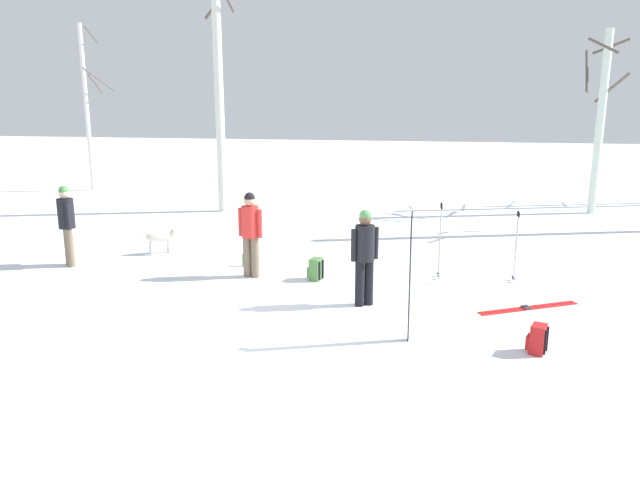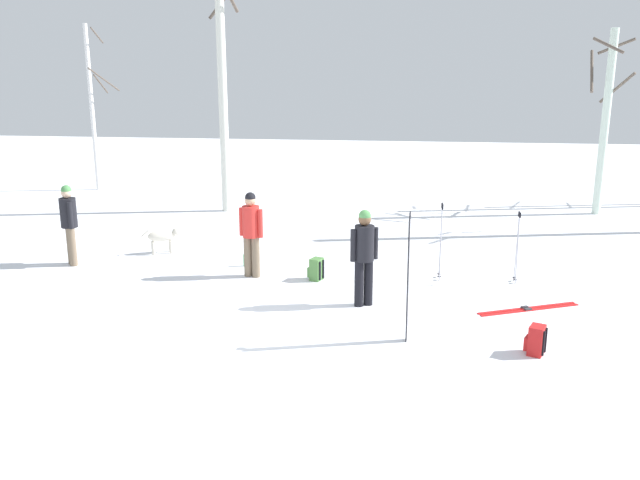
% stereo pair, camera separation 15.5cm
% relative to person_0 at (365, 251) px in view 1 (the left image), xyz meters
% --- Properties ---
extents(ground_plane, '(60.00, 60.00, 0.00)m').
position_rel_person_0_xyz_m(ground_plane, '(-1.43, -1.43, -0.98)').
color(ground_plane, white).
extents(person_0, '(0.47, 0.34, 1.72)m').
position_rel_person_0_xyz_m(person_0, '(0.00, 0.00, 0.00)').
color(person_0, black).
rests_on(person_0, ground_plane).
extents(person_1, '(0.50, 0.34, 1.72)m').
position_rel_person_0_xyz_m(person_1, '(-2.34, 1.38, 0.00)').
color(person_1, '#72604C').
rests_on(person_1, ground_plane).
extents(person_2, '(0.36, 0.43, 1.72)m').
position_rel_person_0_xyz_m(person_2, '(-6.32, 1.67, 0.00)').
color(person_2, '#72604C').
rests_on(person_2, ground_plane).
extents(dog, '(0.82, 0.48, 0.57)m').
position_rel_person_0_xyz_m(dog, '(-4.73, 2.80, -0.59)').
color(dog, beige).
rests_on(dog, ground_plane).
extents(ski_pair_planted_0, '(0.04, 0.26, 2.03)m').
position_rel_person_0_xyz_m(ski_pair_planted_0, '(0.76, -1.55, 0.03)').
color(ski_pair_planted_0, black).
rests_on(ski_pair_planted_0, ground_plane).
extents(ski_pair_lying_0, '(1.81, 0.96, 0.05)m').
position_rel_person_0_xyz_m(ski_pair_lying_0, '(2.85, 0.18, -0.97)').
color(ski_pair_lying_0, red).
rests_on(ski_pair_lying_0, ground_plane).
extents(ski_poles_0, '(0.07, 0.22, 1.40)m').
position_rel_person_0_xyz_m(ski_poles_0, '(2.83, 1.71, -0.23)').
color(ski_poles_0, '#B2B2BC').
rests_on(ski_poles_0, ground_plane).
extents(ski_poles_1, '(0.07, 0.27, 1.52)m').
position_rel_person_0_xyz_m(ski_poles_1, '(1.38, 1.74, -0.17)').
color(ski_poles_1, '#B2B2BC').
rests_on(ski_poles_1, ground_plane).
extents(backpack_0, '(0.34, 0.32, 0.44)m').
position_rel_person_0_xyz_m(backpack_0, '(2.63, -1.73, -0.77)').
color(backpack_0, red).
rests_on(backpack_0, ground_plane).
extents(backpack_1, '(0.33, 0.31, 0.44)m').
position_rel_person_0_xyz_m(backpack_1, '(-1.03, 1.33, -0.77)').
color(backpack_1, '#4C7F3F').
rests_on(backpack_1, ground_plane).
extents(water_bottle_0, '(0.07, 0.07, 0.27)m').
position_rel_person_0_xyz_m(water_bottle_0, '(-2.66, 2.07, -0.85)').
color(water_bottle_0, green).
rests_on(water_bottle_0, ground_plane).
extents(birch_tree_0, '(0.93, 1.28, 5.54)m').
position_rel_person_0_xyz_m(birch_tree_0, '(-10.00, 10.45, 1.88)').
color(birch_tree_0, silver).
rests_on(birch_tree_0, ground_plane).
extents(birch_tree_1, '(1.19, 1.21, 7.69)m').
position_rel_person_0_xyz_m(birch_tree_1, '(-4.60, 7.56, 2.83)').
color(birch_tree_1, silver).
rests_on(birch_tree_1, ground_plane).
extents(birch_tree_2, '(1.31, 1.31, 5.15)m').
position_rel_person_0_xyz_m(birch_tree_2, '(6.10, 8.64, 1.75)').
color(birch_tree_2, silver).
rests_on(birch_tree_2, ground_plane).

